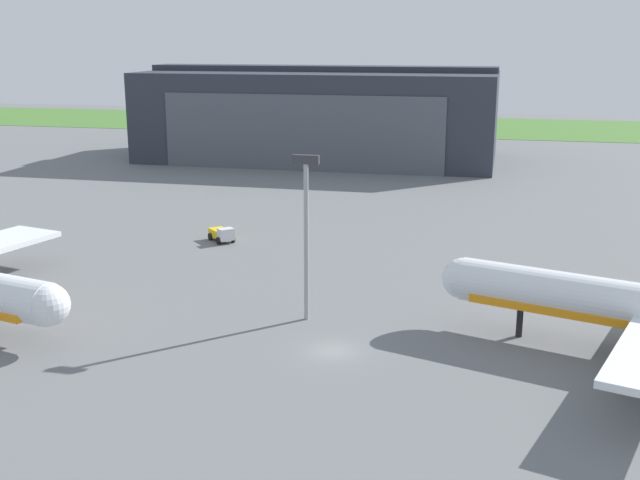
{
  "coord_description": "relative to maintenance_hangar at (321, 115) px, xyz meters",
  "views": [
    {
      "loc": [
        12.9,
        -59.39,
        25.22
      ],
      "look_at": [
        -4.28,
        13.32,
        5.95
      ],
      "focal_mm": 43.93,
      "sensor_mm": 36.0,
      "label": 1
    }
  ],
  "objects": [
    {
      "name": "apron_light_mast",
      "position": [
        21.74,
        -98.5,
        -0.18
      ],
      "size": [
        2.4,
        0.5,
        15.31
      ],
      "color": "#99999E",
      "rests_on": "ground_plane"
    },
    {
      "name": "maintenance_hangar",
      "position": [
        0.0,
        0.0,
        0.0
      ],
      "size": [
        73.62,
        35.16,
        19.69
      ],
      "color": "#2D333D",
      "rests_on": "ground_plane"
    },
    {
      "name": "pushback_tractor",
      "position": [
        4.17,
        -73.28,
        -8.37
      ],
      "size": [
        4.25,
        4.26,
        1.97
      ],
      "color": "silver",
      "rests_on": "ground_plane"
    },
    {
      "name": "ground_plane",
      "position": [
        25.78,
        -105.39,
        -9.39
      ],
      "size": [
        440.0,
        440.0,
        0.0
      ],
      "primitive_type": "plane",
      "color": "slate"
    },
    {
      "name": "grass_field_strip",
      "position": [
        25.78,
        70.11,
        -9.35
      ],
      "size": [
        440.0,
        56.0,
        0.08
      ],
      "primitive_type": "cube",
      "color": "#467530",
      "rests_on": "ground_plane"
    }
  ]
}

